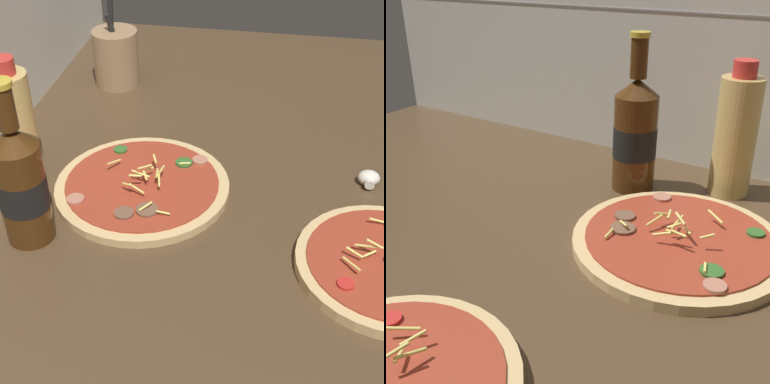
# 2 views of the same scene
# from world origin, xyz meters

# --- Properties ---
(counter_slab) EXTENTS (1.60, 0.90, 0.03)m
(counter_slab) POSITION_xyz_m (0.00, 0.00, 0.01)
(counter_slab) COLOR #4C3823
(counter_slab) RESTS_ON ground
(tile_backsplash) EXTENTS (1.60, 0.01, 0.60)m
(tile_backsplash) POSITION_xyz_m (0.00, 0.45, 0.30)
(tile_backsplash) COLOR silver
(tile_backsplash) RESTS_ON ground
(pizza_far) EXTENTS (0.29, 0.29, 0.05)m
(pizza_far) POSITION_xyz_m (0.07, 0.16, 0.03)
(pizza_far) COLOR tan
(pizza_far) RESTS_ON counter_slab
(beer_bottle) EXTENTS (0.07, 0.07, 0.26)m
(beer_bottle) POSITION_xyz_m (-0.07, 0.30, 0.12)
(beer_bottle) COLOR #47280F
(beer_bottle) RESTS_ON counter_slab
(oil_bottle) EXTENTS (0.07, 0.07, 0.22)m
(oil_bottle) POSITION_xyz_m (0.08, 0.37, 0.13)
(oil_bottle) COLOR #D6B766
(oil_bottle) RESTS_ON counter_slab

